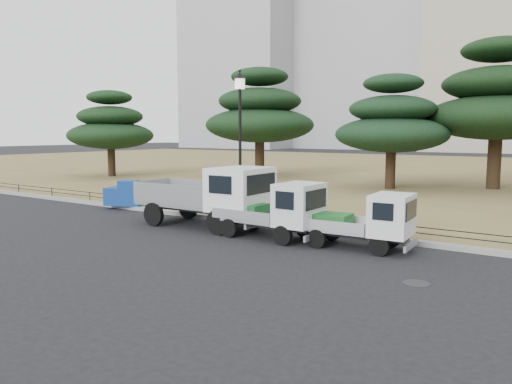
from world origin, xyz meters
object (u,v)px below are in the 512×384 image
Objects in this scene: street_lamp at (240,120)px; tarp_pile at (127,195)px; truck_kei_front at (276,211)px; truck_large at (210,193)px; truck_kei_rear at (365,221)px.

street_lamp reaches higher than tarp_pile.
street_lamp is 6.92m from tarp_pile.
street_lamp is (-2.74, 1.87, 2.88)m from truck_kei_front.
truck_kei_front is 9.05m from tarp_pile.
street_lamp reaches higher than truck_large.
tarp_pile is (-8.88, 1.76, -0.31)m from truck_kei_front.
truck_kei_front is 1.73× the size of tarp_pile.
truck_kei_front is at bearing -11.23° from tarp_pile.
street_lamp is at bearing 146.48° from truck_kei_front.
truck_kei_front reaches higher than truck_kei_rear.
tarp_pile is (-6.13, -0.11, -3.19)m from street_lamp.
truck_kei_rear is (5.79, -0.07, -0.39)m from truck_large.
truck_kei_rear is 1.61× the size of tarp_pile.
truck_kei_rear is 6.52m from street_lamp.
truck_large is 5.80m from truck_kei_rear.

